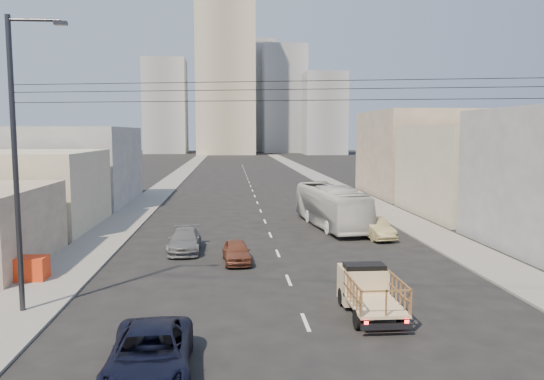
{
  "coord_description": "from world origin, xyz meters",
  "views": [
    {
      "loc": [
        -2.93,
        -17.97,
        7.41
      ],
      "look_at": [
        -0.03,
        18.15,
        3.5
      ],
      "focal_mm": 35.0,
      "sensor_mm": 36.0,
      "label": 1
    }
  ],
  "objects": [
    {
      "name": "midrise_east",
      "position": [
        30.0,
        165.0,
        14.0
      ],
      "size": [
        14.0,
        14.0,
        28.0
      ],
      "primitive_type": "cube",
      "color": "gray",
      "rests_on": "ground"
    },
    {
      "name": "sidewalk_right",
      "position": [
        11.75,
        70.0,
        0.06
      ],
      "size": [
        3.5,
        180.0,
        0.12
      ],
      "primitive_type": "cube",
      "color": "gray",
      "rests_on": "ground"
    },
    {
      "name": "bldg_right_mid",
      "position": [
        19.5,
        28.0,
        4.0
      ],
      "size": [
        11.0,
        14.0,
        8.0
      ],
      "primitive_type": "cube",
      "color": "#B3AC90",
      "rests_on": "ground"
    },
    {
      "name": "bldg_left_far",
      "position": [
        -19.5,
        39.0,
        4.0
      ],
      "size": [
        12.0,
        16.0,
        8.0
      ],
      "primitive_type": "cube",
      "color": "gray",
      "rests_on": "ground"
    },
    {
      "name": "sedan_tan",
      "position": [
        7.26,
        18.19,
        0.72
      ],
      "size": [
        2.14,
        4.52,
        1.43
      ],
      "primitive_type": "imported",
      "rotation": [
        0.0,
        0.0,
        0.15
      ],
      "color": "#948856",
      "rests_on": "ground"
    },
    {
      "name": "sedan_grey",
      "position": [
        -5.77,
        15.01,
        0.7
      ],
      "size": [
        2.01,
        4.83,
        1.4
      ],
      "primitive_type": "imported",
      "rotation": [
        0.0,
        0.0,
        0.01
      ],
      "color": "slate",
      "rests_on": "ground"
    },
    {
      "name": "bldg_left_mid",
      "position": [
        -19.0,
        24.0,
        3.0
      ],
      "size": [
        11.0,
        12.0,
        6.0
      ],
      "primitive_type": "cube",
      "color": "#B3AC90",
      "rests_on": "ground"
    },
    {
      "name": "ground",
      "position": [
        0.0,
        0.0,
        0.0
      ],
      "size": [
        420.0,
        420.0,
        0.0
      ],
      "primitive_type": "plane",
      "color": "black",
      "rests_on": "ground"
    },
    {
      "name": "city_bus",
      "position": [
        5.06,
        23.03,
        1.63
      ],
      "size": [
        4.17,
        11.96,
        3.26
      ],
      "primitive_type": "imported",
      "rotation": [
        0.0,
        0.0,
        0.12
      ],
      "color": "silver",
      "rests_on": "ground"
    },
    {
      "name": "sedan_brown",
      "position": [
        -2.57,
        11.93,
        0.64
      ],
      "size": [
        1.78,
        3.87,
        1.28
      ],
      "primitive_type": "imported",
      "rotation": [
        0.0,
        0.0,
        0.07
      ],
      "color": "brown",
      "rests_on": "ground"
    },
    {
      "name": "streetlamp_left",
      "position": [
        -11.39,
        4.0,
        6.44
      ],
      "size": [
        2.36,
        0.25,
        12.0
      ],
      "color": "#2D2D33",
      "rests_on": "ground"
    },
    {
      "name": "sidewalk_left",
      "position": [
        -11.75,
        70.0,
        0.06
      ],
      "size": [
        3.5,
        180.0,
        0.12
      ],
      "primitive_type": "cube",
      "color": "gray",
      "rests_on": "ground"
    },
    {
      "name": "crate_stack",
      "position": [
        -13.0,
        8.77,
        0.69
      ],
      "size": [
        1.8,
        1.2,
        1.14
      ],
      "color": "red",
      "rests_on": "sidewalk_left"
    },
    {
      "name": "navy_pickup",
      "position": [
        -5.37,
        -2.36,
        0.75
      ],
      "size": [
        2.74,
        5.51,
        1.5
      ],
      "primitive_type": "imported",
      "rotation": [
        0.0,
        0.0,
        0.05
      ],
      "color": "black",
      "rests_on": "ground"
    },
    {
      "name": "flatbed_pickup",
      "position": [
        2.72,
        2.7,
        1.09
      ],
      "size": [
        1.95,
        4.41,
        1.9
      ],
      "color": "#CDB48A",
      "rests_on": "ground"
    },
    {
      "name": "lane_dashes",
      "position": [
        0.0,
        53.0,
        0.01
      ],
      "size": [
        0.15,
        104.0,
        0.01
      ],
      "color": "silver",
      "rests_on": "ground"
    },
    {
      "name": "midrise_ne",
      "position": [
        18.0,
        185.0,
        20.0
      ],
      "size": [
        16.0,
        16.0,
        40.0
      ],
      "primitive_type": "cube",
      "color": "gray",
      "rests_on": "ground"
    },
    {
      "name": "high_rise_tower",
      "position": [
        -4.0,
        170.0,
        30.0
      ],
      "size": [
        20.0,
        20.0,
        60.0
      ],
      "primitive_type": "cube",
      "color": "tan",
      "rests_on": "ground"
    },
    {
      "name": "midrise_back",
      "position": [
        6.0,
        200.0,
        22.0
      ],
      "size": [
        18.0,
        18.0,
        44.0
      ],
      "primitive_type": "cube",
      "color": "gray",
      "rests_on": "ground"
    },
    {
      "name": "overhead_wires",
      "position": [
        0.0,
        1.5,
        8.97
      ],
      "size": [
        23.01,
        5.02,
        0.72
      ],
      "color": "black",
      "rests_on": "ground"
    },
    {
      "name": "bldg_right_far",
      "position": [
        20.0,
        44.0,
        5.0
      ],
      "size": [
        12.0,
        16.0,
        10.0
      ],
      "primitive_type": "cube",
      "color": "gray",
      "rests_on": "ground"
    },
    {
      "name": "midrise_nw",
      "position": [
        -26.0,
        180.0,
        17.0
      ],
      "size": [
        15.0,
        15.0,
        34.0
      ],
      "primitive_type": "cube",
      "color": "gray",
      "rests_on": "ground"
    }
  ]
}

